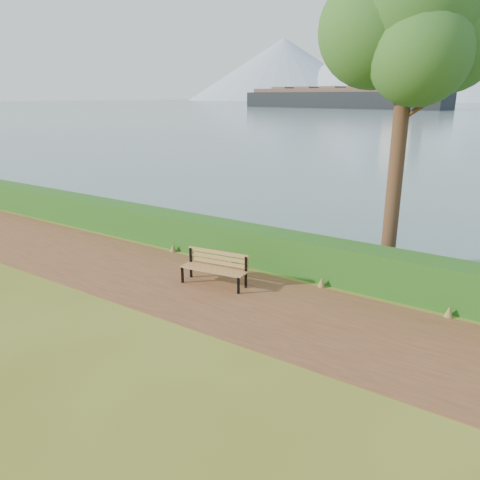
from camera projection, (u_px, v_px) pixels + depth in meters
The scene contains 6 objects.
ground at pixel (219, 301), 10.62m from camera, with size 140.00×140.00×0.00m, color #57631C.
path at pixel (226, 296), 10.86m from camera, with size 40.00×3.40×0.01m, color brown.
hedge at pixel (276, 250), 12.53m from camera, with size 32.00×0.85×1.00m, color #204A15.
bench at pixel (215, 266), 11.42m from camera, with size 1.71×0.71×0.83m.
tree at pixel (410, 22), 10.80m from camera, with size 4.05×3.44×8.20m.
cargo_ship at pixel (345, 98), 165.71m from camera, with size 78.78×24.77×23.63m.
Camera 1 is at (5.84, -7.80, 4.47)m, focal length 35.00 mm.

